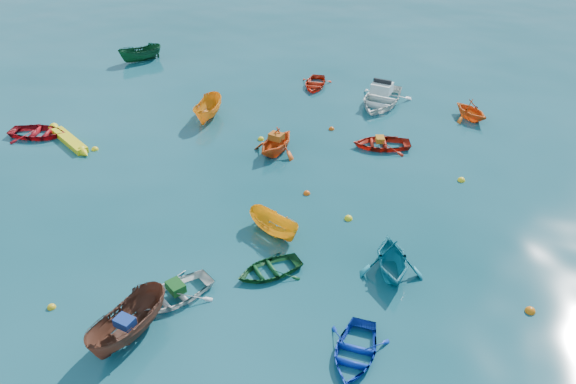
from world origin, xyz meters
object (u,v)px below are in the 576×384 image
at_px(dinghy_white_near, 175,298).
at_px(motorboat_white, 380,104).
at_px(dinghy_blue_se, 354,356).
at_px(kayak_yellow, 70,143).

relative_size(dinghy_white_near, motorboat_white, 0.67).
bearing_deg(dinghy_blue_se, kayak_yellow, 152.35).
relative_size(dinghy_white_near, kayak_yellow, 0.73).
xyz_separation_m(dinghy_blue_se, kayak_yellow, (-19.03, 7.71, 0.00)).
relative_size(kayak_yellow, motorboat_white, 0.91).
relative_size(dinghy_blue_se, motorboat_white, 0.64).
bearing_deg(dinghy_white_near, motorboat_white, 110.81).
bearing_deg(dinghy_blue_se, dinghy_white_near, 175.45).
bearing_deg(dinghy_blue_se, motorboat_white, 98.13).
xyz_separation_m(dinghy_white_near, dinghy_blue_se, (6.99, 0.13, 0.00)).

